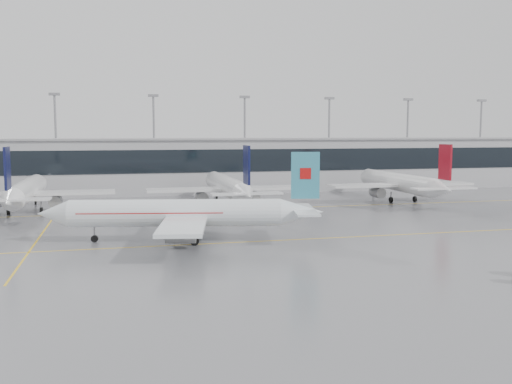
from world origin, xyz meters
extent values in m
plane|color=slate|center=(0.00, 0.00, 0.00)|extent=(320.00, 320.00, 0.00)
cube|color=yellow|center=(0.00, 0.00, 0.01)|extent=(120.00, 0.25, 0.01)
cube|color=yellow|center=(0.00, 30.00, 0.01)|extent=(120.00, 0.25, 0.01)
cube|color=yellow|center=(-30.00, 15.00, 0.01)|extent=(0.25, 60.00, 0.01)
cube|color=#A1A1A5|center=(0.00, 62.00, 6.00)|extent=(180.00, 15.00, 12.00)
cube|color=black|center=(0.00, 54.45, 7.50)|extent=(180.00, 0.20, 5.00)
cube|color=gray|center=(0.00, 62.00, 12.20)|extent=(182.00, 16.00, 0.40)
cylinder|color=gray|center=(-33.00, 68.00, 11.00)|extent=(0.50, 0.50, 22.00)
cube|color=gray|center=(-33.00, 68.00, 22.30)|extent=(2.40, 1.00, 0.60)
cylinder|color=gray|center=(-11.00, 68.00, 11.00)|extent=(0.50, 0.50, 22.00)
cube|color=gray|center=(-11.00, 68.00, 22.30)|extent=(2.40, 1.00, 0.60)
cylinder|color=gray|center=(11.00, 68.00, 11.00)|extent=(0.50, 0.50, 22.00)
cube|color=gray|center=(11.00, 68.00, 22.30)|extent=(2.40, 1.00, 0.60)
cylinder|color=gray|center=(33.00, 68.00, 11.00)|extent=(0.50, 0.50, 22.00)
cube|color=gray|center=(33.00, 68.00, 22.30)|extent=(2.40, 1.00, 0.60)
cylinder|color=gray|center=(55.00, 68.00, 11.00)|extent=(0.50, 0.50, 22.00)
cube|color=gray|center=(55.00, 68.00, 22.30)|extent=(2.40, 1.00, 0.60)
cylinder|color=gray|center=(77.00, 68.00, 11.00)|extent=(0.50, 0.50, 22.00)
cube|color=gray|center=(77.00, 68.00, 22.30)|extent=(2.40, 1.00, 0.60)
cylinder|color=white|center=(-12.81, 2.38, 3.66)|extent=(26.54, 8.48, 3.46)
cone|color=white|center=(-27.71, 5.31, 3.66)|extent=(4.59, 4.17, 3.46)
cone|color=white|center=(2.87, -0.70, 3.66)|extent=(6.16, 4.47, 3.46)
cube|color=white|center=(-11.34, 2.09, 3.26)|extent=(10.42, 28.99, 0.45)
cube|color=white|center=(3.07, -0.74, 3.96)|extent=(4.87, 11.32, 0.25)
cube|color=teal|center=(3.27, -0.78, 8.34)|extent=(3.60, 1.04, 5.90)
cylinder|color=gray|center=(-12.76, -2.52, 1.76)|extent=(3.94, 2.75, 2.10)
cylinder|color=gray|center=(-10.90, 6.90, 1.76)|extent=(3.94, 2.75, 2.10)
cylinder|color=gray|center=(-22.80, 4.34, 1.19)|extent=(0.20, 0.20, 1.48)
cylinder|color=black|center=(-22.80, 4.34, 0.45)|extent=(0.94, 0.47, 0.90)
cylinder|color=gray|center=(-10.86, -0.65, 1.29)|extent=(0.24, 0.24, 1.48)
cylinder|color=black|center=(-10.86, -0.65, 0.55)|extent=(1.17, 0.65, 1.10)
cylinder|color=gray|center=(-9.86, 4.45, 1.29)|extent=(0.24, 0.24, 1.48)
cylinder|color=black|center=(-9.86, 4.45, 0.55)|extent=(1.17, 0.65, 1.10)
cube|color=#B70F0F|center=(3.27, -0.78, 8.59)|extent=(1.46, 0.71, 1.40)
cube|color=#B70F0F|center=(-15.76, 2.96, 3.86)|extent=(18.34, 6.90, 0.12)
cylinder|color=silver|center=(-35.00, 35.00, 3.80)|extent=(3.59, 27.36, 3.59)
cone|color=silver|center=(-35.00, 50.68, 3.80)|extent=(3.59, 4.00, 3.59)
cone|color=silver|center=(-35.00, 18.52, 3.80)|extent=(3.59, 5.60, 3.59)
cube|color=silver|center=(-35.00, 33.50, 3.40)|extent=(29.64, 5.00, 0.45)
cube|color=silver|center=(-35.00, 18.32, 4.10)|extent=(11.40, 2.80, 0.25)
cube|color=#0E1137|center=(-35.00, 18.12, 8.66)|extent=(0.35, 3.60, 6.12)
cylinder|color=gray|center=(-30.20, 34.00, 1.90)|extent=(2.10, 3.60, 2.10)
cylinder|color=gray|center=(-35.00, 45.68, 1.23)|extent=(0.20, 0.20, 1.56)
cylinder|color=black|center=(-35.00, 45.68, 0.45)|extent=(0.30, 0.90, 0.90)
cylinder|color=gray|center=(-37.60, 32.50, 1.33)|extent=(0.24, 0.24, 1.56)
cylinder|color=black|center=(-37.60, 32.50, 0.55)|extent=(0.45, 1.10, 1.10)
cylinder|color=gray|center=(-32.40, 32.50, 1.33)|extent=(0.24, 0.24, 1.56)
cylinder|color=black|center=(-32.40, 32.50, 0.55)|extent=(0.45, 1.10, 1.10)
cylinder|color=silver|center=(0.00, 35.00, 3.80)|extent=(3.59, 27.36, 3.59)
cone|color=silver|center=(0.00, 50.68, 3.80)|extent=(3.59, 4.00, 3.59)
cone|color=silver|center=(0.00, 18.52, 3.80)|extent=(3.59, 5.60, 3.59)
cube|color=silver|center=(0.00, 33.50, 3.40)|extent=(29.64, 5.00, 0.45)
cube|color=silver|center=(0.00, 18.32, 4.10)|extent=(11.40, 2.80, 0.25)
cube|color=#0E1137|center=(0.00, 18.12, 8.66)|extent=(0.35, 3.60, 6.12)
cylinder|color=gray|center=(-4.80, 34.00, 1.90)|extent=(2.10, 3.60, 2.10)
cylinder|color=gray|center=(4.80, 34.00, 1.90)|extent=(2.10, 3.60, 2.10)
cylinder|color=gray|center=(0.00, 45.68, 1.23)|extent=(0.20, 0.20, 1.56)
cylinder|color=black|center=(0.00, 45.68, 0.45)|extent=(0.30, 0.90, 0.90)
cylinder|color=gray|center=(-2.60, 32.50, 1.33)|extent=(0.24, 0.24, 1.56)
cylinder|color=black|center=(-2.60, 32.50, 0.55)|extent=(0.45, 1.10, 1.10)
cylinder|color=gray|center=(2.60, 32.50, 1.33)|extent=(0.24, 0.24, 1.56)
cylinder|color=black|center=(2.60, 32.50, 0.55)|extent=(0.45, 1.10, 1.10)
cylinder|color=silver|center=(35.00, 35.00, 3.80)|extent=(3.59, 27.36, 3.59)
cone|color=silver|center=(35.00, 50.68, 3.80)|extent=(3.59, 4.00, 3.59)
cone|color=silver|center=(35.00, 18.52, 3.80)|extent=(3.59, 5.60, 3.59)
cube|color=silver|center=(35.00, 33.50, 3.40)|extent=(29.64, 5.00, 0.45)
cube|color=silver|center=(35.00, 18.32, 4.10)|extent=(11.40, 2.80, 0.25)
cube|color=maroon|center=(35.00, 18.12, 8.66)|extent=(0.35, 3.60, 6.12)
cylinder|color=gray|center=(30.20, 34.00, 1.90)|extent=(2.10, 3.60, 2.10)
cylinder|color=gray|center=(39.80, 34.00, 1.90)|extent=(2.10, 3.60, 2.10)
cylinder|color=gray|center=(35.00, 45.68, 1.23)|extent=(0.20, 0.20, 1.56)
cylinder|color=black|center=(35.00, 45.68, 0.45)|extent=(0.30, 0.90, 0.90)
cylinder|color=gray|center=(32.40, 32.50, 1.33)|extent=(0.24, 0.24, 1.56)
cylinder|color=black|center=(32.40, 32.50, 0.55)|extent=(0.45, 1.10, 1.10)
cylinder|color=gray|center=(37.60, 32.50, 1.33)|extent=(0.24, 0.24, 1.56)
cylinder|color=black|center=(37.60, 32.50, 0.55)|extent=(0.45, 1.10, 1.10)
camera|label=1|loc=(-20.03, -69.00, 13.80)|focal=40.00mm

